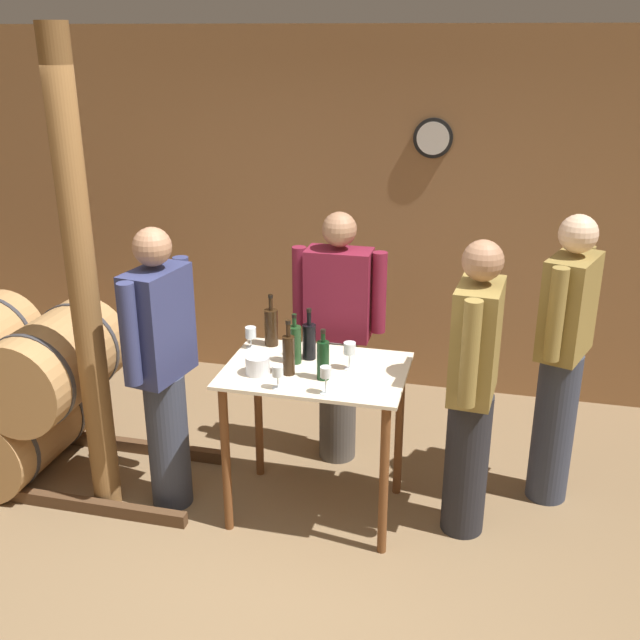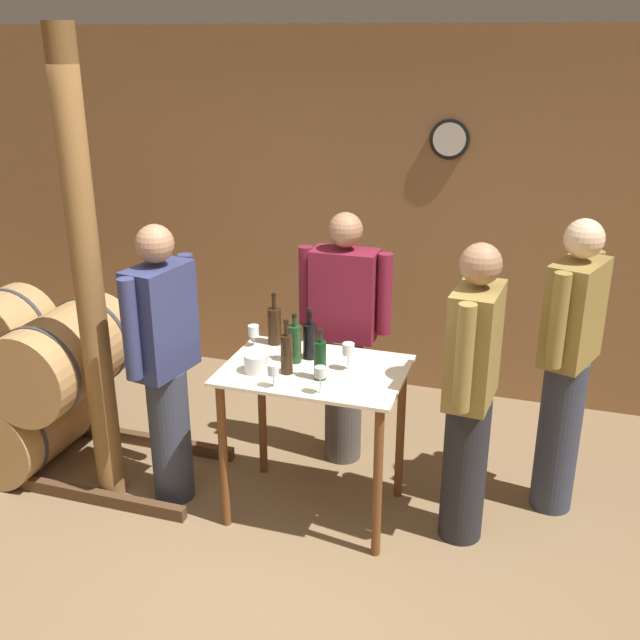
# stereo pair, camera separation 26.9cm
# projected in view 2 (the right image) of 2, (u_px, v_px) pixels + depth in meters

# --- Properties ---
(ground_plane) EXTENTS (14.00, 14.00, 0.00)m
(ground_plane) POSITION_uv_depth(u_px,v_px,m) (244.00, 603.00, 3.71)
(ground_plane) COLOR brown
(back_wall) EXTENTS (8.40, 0.08, 2.70)m
(back_wall) POSITION_uv_depth(u_px,v_px,m) (378.00, 216.00, 5.62)
(back_wall) COLOR #996B42
(back_wall) RESTS_ON ground_plane
(tasting_table) EXTENTS (1.00, 0.70, 0.92)m
(tasting_table) POSITION_uv_depth(u_px,v_px,m) (315.00, 399.00, 4.18)
(tasting_table) COLOR beige
(tasting_table) RESTS_ON ground_plane
(wooden_post) EXTENTS (0.16, 0.16, 2.70)m
(wooden_post) POSITION_uv_depth(u_px,v_px,m) (89.00, 284.00, 4.11)
(wooden_post) COLOR brown
(wooden_post) RESTS_ON ground_plane
(wine_bottle_far_left) EXTENTS (0.08, 0.08, 0.32)m
(wine_bottle_far_left) POSITION_uv_depth(u_px,v_px,m) (274.00, 325.00, 4.40)
(wine_bottle_far_left) COLOR black
(wine_bottle_far_left) RESTS_ON tasting_table
(wine_bottle_left) EXTENTS (0.08, 0.08, 0.29)m
(wine_bottle_left) POSITION_uv_depth(u_px,v_px,m) (295.00, 343.00, 4.16)
(wine_bottle_left) COLOR #193819
(wine_bottle_left) RESTS_ON tasting_table
(wine_bottle_center) EXTENTS (0.07, 0.07, 0.31)m
(wine_bottle_center) POSITION_uv_depth(u_px,v_px,m) (287.00, 353.00, 4.02)
(wine_bottle_center) COLOR black
(wine_bottle_center) RESTS_ON tasting_table
(wine_bottle_right) EXTENTS (0.08, 0.08, 0.30)m
(wine_bottle_right) POSITION_uv_depth(u_px,v_px,m) (310.00, 340.00, 4.21)
(wine_bottle_right) COLOR black
(wine_bottle_right) RESTS_ON tasting_table
(wine_bottle_far_right) EXTENTS (0.07, 0.07, 0.28)m
(wine_bottle_far_right) POSITION_uv_depth(u_px,v_px,m) (320.00, 359.00, 3.95)
(wine_bottle_far_right) COLOR black
(wine_bottle_far_right) RESTS_ON tasting_table
(wine_glass_near_left) EXTENTS (0.06, 0.06, 0.13)m
(wine_glass_near_left) POSITION_uv_depth(u_px,v_px,m) (254.00, 332.00, 4.38)
(wine_glass_near_left) COLOR silver
(wine_glass_near_left) RESTS_ON tasting_table
(wine_glass_near_center) EXTENTS (0.06, 0.06, 0.13)m
(wine_glass_near_center) POSITION_uv_depth(u_px,v_px,m) (273.00, 371.00, 3.87)
(wine_glass_near_center) COLOR silver
(wine_glass_near_center) RESTS_ON tasting_table
(wine_glass_near_right) EXTENTS (0.06, 0.06, 0.15)m
(wine_glass_near_right) POSITION_uv_depth(u_px,v_px,m) (320.00, 374.00, 3.79)
(wine_glass_near_right) COLOR silver
(wine_glass_near_right) RESTS_ON tasting_table
(wine_glass_far_side) EXTENTS (0.07, 0.07, 0.16)m
(wine_glass_far_side) POSITION_uv_depth(u_px,v_px,m) (348.00, 350.00, 4.06)
(wine_glass_far_side) COLOR silver
(wine_glass_far_side) RESTS_ON tasting_table
(ice_bucket) EXTENTS (0.13, 0.13, 0.10)m
(ice_bucket) POSITION_uv_depth(u_px,v_px,m) (256.00, 363.00, 4.06)
(ice_bucket) COLOR silver
(ice_bucket) RESTS_ON tasting_table
(person_host) EXTENTS (0.25, 0.59, 1.69)m
(person_host) POSITION_uv_depth(u_px,v_px,m) (471.00, 391.00, 3.90)
(person_host) COLOR #232328
(person_host) RESTS_ON ground_plane
(person_visitor_with_scarf) EXTENTS (0.59, 0.24, 1.65)m
(person_visitor_with_scarf) POSITION_uv_depth(u_px,v_px,m) (344.00, 335.00, 4.69)
(person_visitor_with_scarf) COLOR #4C4742
(person_visitor_with_scarf) RESTS_ON ground_plane
(person_visitor_bearded) EXTENTS (0.29, 0.58, 1.69)m
(person_visitor_bearded) POSITION_uv_depth(u_px,v_px,m) (164.00, 361.00, 4.25)
(person_visitor_bearded) COLOR #333847
(person_visitor_bearded) RESTS_ON ground_plane
(person_visitor_near_door) EXTENTS (0.34, 0.56, 1.75)m
(person_visitor_near_door) POSITION_uv_depth(u_px,v_px,m) (568.00, 364.00, 4.15)
(person_visitor_near_door) COLOR #333847
(person_visitor_near_door) RESTS_ON ground_plane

